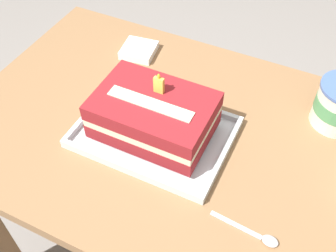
% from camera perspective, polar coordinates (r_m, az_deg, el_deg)
% --- Properties ---
extents(dining_table, '(1.15, 0.74, 0.77)m').
position_cam_1_polar(dining_table, '(1.11, 1.77, -4.92)').
color(dining_table, olive).
rests_on(dining_table, ground_plane).
extents(foil_tray, '(0.37, 0.27, 0.02)m').
position_cam_1_polar(foil_tray, '(1.00, -1.95, -1.05)').
color(foil_tray, silver).
rests_on(foil_tray, dining_table).
extents(birthday_cake, '(0.28, 0.19, 0.15)m').
position_cam_1_polar(birthday_cake, '(0.95, -2.05, 1.60)').
color(birthday_cake, maroon).
rests_on(birthday_cake, foil_tray).
extents(serving_spoon_near_tray, '(0.15, 0.03, 0.01)m').
position_cam_1_polar(serving_spoon_near_tray, '(0.87, 13.11, -15.08)').
color(serving_spoon_near_tray, silver).
rests_on(serving_spoon_near_tray, dining_table).
extents(napkin_pile, '(0.11, 0.11, 0.02)m').
position_cam_1_polar(napkin_pile, '(1.24, -4.15, 10.67)').
color(napkin_pile, white).
rests_on(napkin_pile, dining_table).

